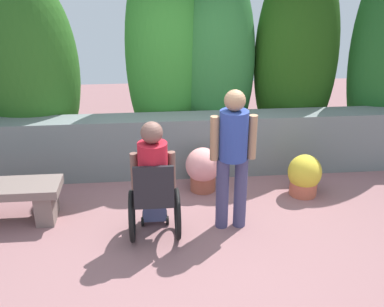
% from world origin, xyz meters
% --- Properties ---
extents(ground_plane, '(12.64, 12.64, 0.00)m').
position_xyz_m(ground_plane, '(0.00, 0.00, 0.00)').
color(ground_plane, '#8A5E60').
extents(stone_retaining_wall, '(6.93, 0.41, 0.83)m').
position_xyz_m(stone_retaining_wall, '(0.00, 1.44, 0.42)').
color(stone_retaining_wall, slate).
rests_on(stone_retaining_wall, ground).
extents(hedge_backdrop, '(7.29, 1.11, 3.09)m').
position_xyz_m(hedge_backdrop, '(-0.46, 1.97, 1.40)').
color(hedge_backdrop, '#205D23').
rests_on(hedge_backdrop, ground).
extents(person_in_wheelchair, '(0.53, 0.66, 1.33)m').
position_xyz_m(person_in_wheelchair, '(-0.50, -0.09, 0.62)').
color(person_in_wheelchair, black).
rests_on(person_in_wheelchair, ground).
extents(person_standing_companion, '(0.49, 0.30, 1.58)m').
position_xyz_m(person_standing_companion, '(0.34, 0.04, 0.91)').
color(person_standing_companion, '#413F65').
rests_on(person_standing_companion, ground).
extents(flower_pot_purple_near, '(0.42, 0.42, 0.53)m').
position_xyz_m(flower_pot_purple_near, '(1.39, 0.68, 0.26)').
color(flower_pot_purple_near, '#BD5C43').
rests_on(flower_pot_purple_near, ground).
extents(flower_pot_terracotta_by_wall, '(0.44, 0.44, 0.57)m').
position_xyz_m(flower_pot_terracotta_by_wall, '(0.13, 0.92, 0.30)').
color(flower_pot_terracotta_by_wall, '#A6533D').
rests_on(flower_pot_terracotta_by_wall, ground).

